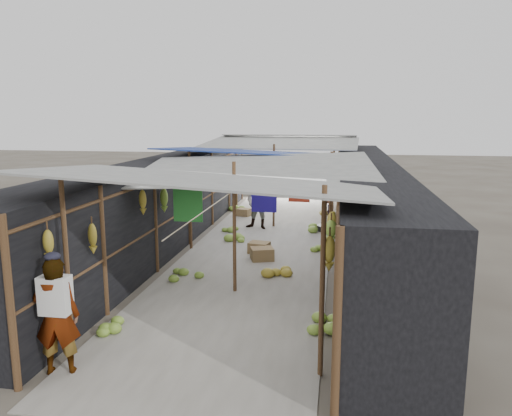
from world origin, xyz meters
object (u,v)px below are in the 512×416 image
Objects in this scene: crate_near at (259,248)px; vendor_seated at (329,210)px; black_basin at (328,228)px; shopper_blue at (258,201)px; vendor_elderly at (57,316)px.

vendor_seated is (1.66, 3.87, 0.32)m from crate_near.
crate_near is 3.24m from black_basin.
shopper_blue reaches higher than vendor_seated.
shopper_blue is 2.43m from vendor_seated.
crate_near is 4.23m from vendor_seated.
vendor_elderly is 10.77m from vendor_seated.
shopper_blue is (-2.13, 0.00, 0.77)m from black_basin.
vendor_seated is at bearing 41.83° from shopper_blue.
black_basin is 9.76m from vendor_elderly.
vendor_seated is at bearing 90.00° from black_basin.
black_basin is 0.37× the size of shopper_blue.
vendor_seated is at bearing 77.83° from crate_near.
vendor_elderly reaches higher than black_basin.
vendor_elderly reaches higher than vendor_seated.
vendor_seated reaches higher than black_basin.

